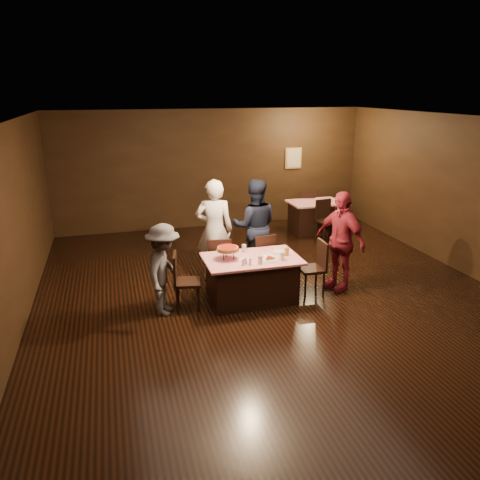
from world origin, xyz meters
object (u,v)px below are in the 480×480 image
object	(u,v)px
chair_end_right	(312,268)
diner_red_shirt	(340,241)
glass_front_left	(260,260)
chair_back_near	(327,220)
diner_navy_hoodie	(255,226)
pizza_stand	(228,249)
back_table	(314,217)
glass_front_right	(282,256)
plate_empty	(280,252)
chair_back_far	(305,208)
chair_far_right	(260,257)
diner_grey_knit	(164,270)
main_table	(252,279)
glass_amber	(287,252)
chair_end_left	(187,281)
diner_white_jacket	(214,230)
glass_back	(244,248)
chair_far_left	(219,261)

from	to	relation	value
chair_end_right	diner_red_shirt	bearing A→B (deg)	100.49
glass_front_left	diner_red_shirt	bearing A→B (deg)	13.47
chair_back_near	diner_red_shirt	xyz separation A→B (m)	(-1.06, -2.68, 0.42)
diner_navy_hoodie	pizza_stand	size ratio (longest dim) A/B	4.85
back_table	glass_front_right	size ratio (longest dim) A/B	9.29
plate_empty	chair_back_far	bearing A→B (deg)	60.97
chair_far_right	diner_grey_knit	size ratio (longest dim) A/B	0.64
main_table	diner_red_shirt	size ratio (longest dim) A/B	0.89
chair_back_near	diner_red_shirt	bearing A→B (deg)	-119.13
glass_front_right	glass_amber	distance (m)	0.25
chair_end_left	diner_red_shirt	distance (m)	2.80
chair_end_right	plate_empty	size ratio (longest dim) A/B	3.80
plate_empty	glass_amber	world-z (taller)	glass_amber
main_table	chair_end_right	world-z (taller)	chair_end_right
chair_far_right	diner_white_jacket	xyz separation A→B (m)	(-0.79, 0.37, 0.48)
back_table	glass_back	distance (m)	4.23
glass_back	plate_empty	bearing A→B (deg)	-14.04
diner_white_jacket	glass_front_right	xyz separation A→B (m)	(0.84, -1.37, -0.12)
chair_back_far	pizza_stand	xyz separation A→B (m)	(-3.12, -4.01, 0.48)
diner_navy_hoodie	glass_amber	bearing A→B (deg)	109.97
main_table	glass_back	distance (m)	0.55
diner_white_jacket	pizza_stand	size ratio (longest dim) A/B	5.05
plate_empty	glass_back	world-z (taller)	glass_back
chair_far_left	main_table	bearing A→B (deg)	124.44
chair_far_right	chair_end_right	distance (m)	1.03
diner_red_shirt	chair_far_right	bearing A→B (deg)	-139.54
glass_front_left	plate_empty	bearing A→B (deg)	41.99
back_table	glass_amber	bearing A→B (deg)	-121.13
chair_back_near	glass_front_right	xyz separation A→B (m)	(-2.27, -3.01, 0.37)
chair_back_near	main_table	bearing A→B (deg)	-142.13
back_table	diner_white_jacket	xyz separation A→B (m)	(-3.11, -2.34, 0.57)
chair_end_right	diner_red_shirt	xyz separation A→B (m)	(0.56, 0.09, 0.42)
main_table	glass_amber	xyz separation A→B (m)	(0.60, -0.05, 0.46)
diner_navy_hoodie	glass_front_right	xyz separation A→B (m)	(-0.01, -1.56, -0.08)
main_table	glass_amber	world-z (taller)	glass_amber
plate_empty	chair_far_left	bearing A→B (deg)	147.72
back_table	pizza_stand	bearing A→B (deg)	-132.45
plate_empty	glass_back	xyz separation A→B (m)	(-0.60, 0.15, 0.06)
main_table	glass_front_right	size ratio (longest dim) A/B	11.43
chair_far_left	diner_navy_hoodie	size ratio (longest dim) A/B	0.52
chair_far_right	glass_back	size ratio (longest dim) A/B	6.79
chair_end_right	diner_white_jacket	bearing A→B (deg)	-125.27
diner_red_shirt	chair_far_left	bearing A→B (deg)	-129.67
diner_red_shirt	glass_front_right	bearing A→B (deg)	-96.36
diner_navy_hoodie	diner_red_shirt	world-z (taller)	diner_navy_hoodie
glass_back	glass_front_left	bearing A→B (deg)	-80.54
chair_far_right	chair_end_right	xyz separation A→B (m)	(0.70, -0.75, 0.00)
chair_back_far	diner_grey_knit	distance (m)	5.91
chair_far_right	diner_red_shirt	size ratio (longest dim) A/B	0.53
main_table	diner_white_jacket	world-z (taller)	diner_white_jacket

